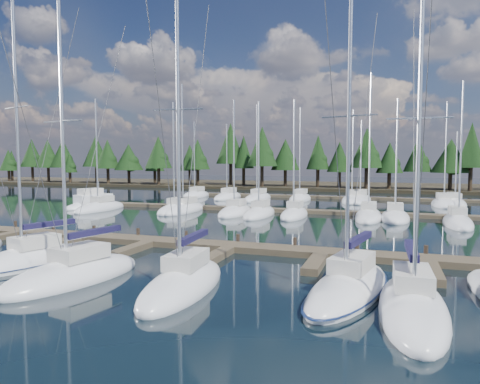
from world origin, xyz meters
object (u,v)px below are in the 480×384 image
at_px(main_dock, 230,249).
at_px(front_sailboat_1, 29,260).
at_px(front_sailboat_3, 184,283).
at_px(front_sailboat_2, 74,275).
at_px(motor_yacht_left, 93,204).
at_px(front_sailboat_4, 349,288).
at_px(front_sailboat_5, 413,307).

height_order(main_dock, front_sailboat_1, front_sailboat_1).
bearing_deg(front_sailboat_3, front_sailboat_2, -176.64).
height_order(front_sailboat_1, front_sailboat_2, front_sailboat_1).
distance_m(main_dock, front_sailboat_1, 11.93).
bearing_deg(front_sailboat_1, front_sailboat_2, -19.45).
distance_m(main_dock, motor_yacht_left, 32.24).
bearing_deg(front_sailboat_4, motor_yacht_left, 142.76).
bearing_deg(front_sailboat_4, front_sailboat_1, -177.81).
height_order(front_sailboat_3, front_sailboat_4, front_sailboat_3).
height_order(front_sailboat_2, motor_yacht_left, front_sailboat_2).
height_order(front_sailboat_1, front_sailboat_3, front_sailboat_1).
bearing_deg(main_dock, front_sailboat_5, -38.20).
height_order(front_sailboat_5, motor_yacht_left, front_sailboat_5).
height_order(front_sailboat_4, motor_yacht_left, front_sailboat_4).
bearing_deg(main_dock, front_sailboat_2, -119.13).
relative_size(main_dock, motor_yacht_left, 5.10).
relative_size(front_sailboat_3, motor_yacht_left, 1.73).
bearing_deg(front_sailboat_3, main_dock, 96.21).
xyz_separation_m(front_sailboat_2, front_sailboat_5, (15.73, 0.43, 0.00)).
relative_size(main_dock, front_sailboat_4, 3.08).
height_order(front_sailboat_4, front_sailboat_5, front_sailboat_4).
bearing_deg(front_sailboat_4, front_sailboat_5, -35.46).
relative_size(main_dock, front_sailboat_5, 3.22).
relative_size(front_sailboat_1, front_sailboat_5, 1.18).
bearing_deg(front_sailboat_2, front_sailboat_5, 1.55).
xyz_separation_m(front_sailboat_2, motor_yacht_left, (-20.91, 28.15, 0.17)).
height_order(main_dock, front_sailboat_4, front_sailboat_4).
xyz_separation_m(front_sailboat_1, front_sailboat_5, (20.18, -1.15, -0.01)).
distance_m(front_sailboat_1, front_sailboat_4, 17.64).
bearing_deg(motor_yacht_left, front_sailboat_1, -58.24).
relative_size(main_dock, front_sailboat_3, 2.95).
bearing_deg(main_dock, motor_yacht_left, 143.35).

